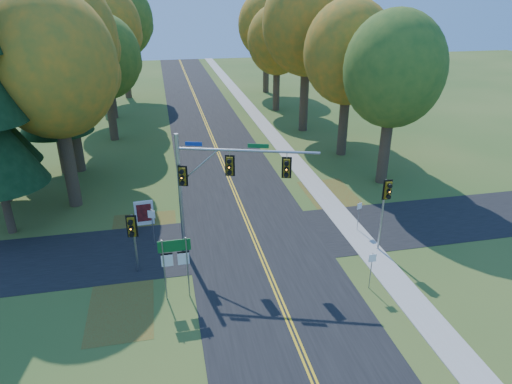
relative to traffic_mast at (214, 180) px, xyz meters
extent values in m
plane|color=#2B501C|center=(2.42, -1.06, -4.47)|extent=(160.00, 160.00, 0.00)
cube|color=black|center=(2.42, -1.06, -4.46)|extent=(8.00, 160.00, 0.02)
cube|color=black|center=(2.42, 0.94, -4.46)|extent=(60.00, 6.00, 0.02)
cube|color=gold|center=(2.32, -1.06, -4.44)|extent=(0.10, 160.00, 0.01)
cube|color=gold|center=(2.52, -1.06, -4.44)|extent=(0.10, 160.00, 0.01)
cube|color=#9E998E|center=(8.62, -1.06, -4.44)|extent=(1.60, 160.00, 0.06)
cube|color=brown|center=(-4.08, 2.94, -4.46)|extent=(4.00, 6.00, 0.00)
cube|color=brown|center=(9.22, 4.94, -4.46)|extent=(3.50, 8.00, 0.00)
cube|color=brown|center=(-5.08, -4.06, -4.46)|extent=(3.00, 5.00, 0.00)
cylinder|color=#38281C|center=(-8.78, 8.24, -1.09)|extent=(0.86, 0.86, 6.75)
ellipsoid|color=orange|center=(-8.78, 8.24, 5.08)|extent=(8.00, 8.00, 9.20)
sphere|color=orange|center=(-7.18, 9.44, 4.28)|extent=(4.80, 4.80, 4.80)
sphere|color=orange|center=(-10.18, 7.44, 5.88)|extent=(4.40, 4.40, 4.40)
cylinder|color=#38281C|center=(13.92, 7.64, -1.43)|extent=(0.83, 0.83, 6.08)
ellipsoid|color=#577022|center=(13.92, 7.64, 4.13)|extent=(7.20, 7.20, 8.28)
sphere|color=#577022|center=(15.36, 8.72, 3.41)|extent=(4.32, 4.32, 4.32)
sphere|color=#577022|center=(12.66, 6.92, 4.85)|extent=(3.96, 3.96, 3.96)
cylinder|color=#38281C|center=(-9.38, 15.14, -0.76)|extent=(0.89, 0.89, 7.42)
ellipsoid|color=orange|center=(-9.38, 15.14, 5.97)|extent=(8.60, 8.60, 9.89)
sphere|color=orange|center=(-7.66, 16.43, 5.11)|extent=(5.16, 5.16, 5.16)
sphere|color=orange|center=(-10.89, 14.28, 6.83)|extent=(4.73, 4.73, 4.73)
cylinder|color=#38281C|center=(13.32, 14.44, -1.32)|extent=(0.84, 0.84, 6.30)
ellipsoid|color=orange|center=(13.32, 14.44, 4.49)|extent=(7.60, 7.60, 8.74)
sphere|color=orange|center=(14.84, 15.58, 3.73)|extent=(4.56, 4.56, 4.56)
sphere|color=orange|center=(11.99, 13.68, 5.25)|extent=(4.18, 4.18, 4.18)
cylinder|color=#38281C|center=(-7.18, 23.34, -1.66)|extent=(0.81, 0.81, 5.62)
ellipsoid|color=#577022|center=(-7.18, 23.34, 3.54)|extent=(6.80, 6.80, 7.82)
sphere|color=#577022|center=(-5.82, 24.36, 2.86)|extent=(4.08, 4.08, 4.08)
sphere|color=#577022|center=(-8.37, 22.66, 4.22)|extent=(3.74, 3.74, 3.74)
cylinder|color=#38281C|center=(12.22, 22.54, -0.64)|extent=(0.90, 0.90, 7.65)
ellipsoid|color=orange|center=(12.22, 22.54, 6.26)|extent=(8.80, 8.80, 10.12)
sphere|color=orange|center=(13.98, 23.86, 5.38)|extent=(5.28, 5.28, 5.28)
sphere|color=orange|center=(10.68, 21.66, 7.14)|extent=(4.84, 4.84, 4.84)
cylinder|color=#38281C|center=(-7.78, 32.04, -0.98)|extent=(0.87, 0.87, 6.98)
ellipsoid|color=orange|center=(-7.78, 32.04, 5.38)|extent=(8.20, 8.20, 9.43)
sphere|color=orange|center=(-6.14, 33.27, 4.56)|extent=(4.92, 4.92, 4.92)
sphere|color=orange|center=(-9.22, 31.22, 6.20)|extent=(4.51, 4.51, 4.51)
cylinder|color=#38281C|center=(11.62, 31.74, -1.54)|extent=(0.82, 0.82, 5.85)
ellipsoid|color=orange|center=(11.62, 31.74, 3.83)|extent=(7.00, 7.00, 8.05)
sphere|color=orange|center=(13.02, 32.79, 3.13)|extent=(4.20, 4.20, 4.20)
sphere|color=orange|center=(10.39, 31.04, 4.53)|extent=(3.85, 3.85, 3.85)
cylinder|color=#38281C|center=(-6.58, 42.94, -0.87)|extent=(0.88, 0.88, 7.20)
ellipsoid|color=#577022|center=(-6.58, 42.94, 5.67)|extent=(8.40, 8.40, 9.66)
sphere|color=#577022|center=(-4.90, 44.20, 4.83)|extent=(5.04, 5.04, 5.04)
sphere|color=#577022|center=(-8.05, 42.10, 6.51)|extent=(4.62, 4.62, 4.62)
cylinder|color=#38281C|center=(12.82, 42.44, -1.21)|extent=(0.85, 0.85, 6.53)
ellipsoid|color=orange|center=(12.82, 42.44, 4.79)|extent=(7.80, 7.80, 8.97)
sphere|color=orange|center=(14.38, 43.61, 4.01)|extent=(4.68, 4.68, 4.68)
sphere|color=orange|center=(11.45, 41.66, 5.57)|extent=(4.29, 4.29, 4.29)
cylinder|color=#38281C|center=(-12.08, 4.94, -2.85)|extent=(0.50, 0.50, 3.24)
cylinder|color=#38281C|center=(-13.58, 9.94, -3.03)|extent=(0.50, 0.50, 2.88)
cylinder|color=#38281C|center=(-10.58, 14.94, -2.76)|extent=(0.50, 0.50, 3.42)
cone|color=black|center=(-10.58, 14.94, 1.68)|extent=(5.60, 5.60, 5.45)
cone|color=black|center=(-10.58, 14.94, 5.57)|extent=(4.57, 4.57, 5.45)
cylinder|color=#9CA0A4|center=(-1.78, 0.62, -0.99)|extent=(0.22, 0.22, 6.95)
cylinder|color=#9CA0A4|center=(-1.78, 0.62, -4.32)|extent=(0.44, 0.44, 0.30)
cylinder|color=#9CA0A4|center=(1.76, -0.52, 1.69)|extent=(7.13, 2.42, 0.14)
cylinder|color=#9CA0A4|center=(-0.74, 0.29, 0.69)|extent=(2.16, 0.78, 2.05)
cylinder|color=#9CA0A4|center=(0.86, -0.23, 1.51)|extent=(0.04, 0.04, 0.36)
cube|color=#72590C|center=(0.86, -0.23, 0.83)|extent=(0.41, 0.39, 0.99)
cube|color=black|center=(0.86, -0.23, 0.83)|extent=(0.50, 0.19, 1.17)
sphere|color=orange|center=(0.79, -0.45, 0.83)|extent=(0.18, 0.18, 0.18)
cylinder|color=black|center=(0.79, -0.45, 1.15)|extent=(0.28, 0.22, 0.24)
cylinder|color=black|center=(0.79, -0.45, 0.83)|extent=(0.28, 0.22, 0.24)
cylinder|color=black|center=(0.79, -0.45, 0.52)|extent=(0.28, 0.22, 0.24)
cylinder|color=#9CA0A4|center=(3.70, -1.15, 1.51)|extent=(0.04, 0.04, 0.36)
cube|color=#72590C|center=(3.70, -1.15, 0.83)|extent=(0.41, 0.39, 0.99)
cube|color=black|center=(3.70, -1.15, 0.83)|extent=(0.50, 0.19, 1.17)
sphere|color=orange|center=(3.63, -1.37, 0.83)|extent=(0.18, 0.18, 0.18)
cylinder|color=black|center=(3.63, -1.37, 1.15)|extent=(0.28, 0.22, 0.24)
cylinder|color=black|center=(3.63, -1.37, 0.83)|extent=(0.28, 0.22, 0.24)
cylinder|color=black|center=(3.63, -1.37, 0.52)|extent=(0.28, 0.22, 0.24)
cube|color=#72590C|center=(-1.59, 0.40, 0.20)|extent=(0.41, 0.39, 0.99)
cube|color=black|center=(-1.59, 0.40, 0.20)|extent=(0.50, 0.19, 1.17)
sphere|color=orange|center=(-1.66, 0.19, 0.20)|extent=(0.18, 0.18, 0.18)
cylinder|color=black|center=(-1.66, 0.19, 0.52)|extent=(0.28, 0.22, 0.24)
cylinder|color=black|center=(-1.66, 0.19, 0.20)|extent=(0.28, 0.22, 0.24)
cylinder|color=black|center=(-1.66, 0.19, -0.12)|extent=(0.28, 0.22, 0.24)
cube|color=navy|center=(-0.93, 0.35, 1.97)|extent=(0.86, 0.31, 0.22)
cube|color=#0C5926|center=(2.28, -0.69, 1.97)|extent=(1.05, 0.37, 0.22)
cylinder|color=#92959A|center=(9.16, -1.69, -2.29)|extent=(0.12, 0.12, 4.36)
cube|color=#72590C|center=(9.16, -1.91, -0.60)|extent=(0.34, 0.30, 0.99)
cube|color=black|center=(9.16, -1.91, -0.60)|extent=(0.52, 0.03, 1.17)
sphere|color=orange|center=(9.16, -2.13, -0.60)|extent=(0.18, 0.18, 0.18)
cylinder|color=black|center=(9.16, -2.13, -0.28)|extent=(0.24, 0.16, 0.24)
cylinder|color=black|center=(9.16, -2.13, -0.60)|extent=(0.24, 0.16, 0.24)
cylinder|color=black|center=(9.16, -2.13, -0.92)|extent=(0.24, 0.16, 0.24)
cylinder|color=gray|center=(-4.35, -1.06, -2.79)|extent=(0.13, 0.13, 3.35)
cube|color=#72590C|center=(-4.38, -1.29, -1.64)|extent=(0.40, 0.36, 1.05)
cube|color=black|center=(-4.38, -1.29, -1.64)|extent=(0.54, 0.10, 1.24)
sphere|color=orange|center=(-4.41, -1.52, -1.64)|extent=(0.19, 0.19, 0.19)
cylinder|color=black|center=(-4.41, -1.52, -1.31)|extent=(0.27, 0.20, 0.25)
cylinder|color=black|center=(-4.41, -1.52, -1.64)|extent=(0.27, 0.20, 0.25)
cylinder|color=black|center=(-4.41, -1.52, -1.98)|extent=(0.27, 0.20, 0.25)
cylinder|color=gray|center=(-2.93, -3.81, -2.83)|extent=(0.07, 0.07, 3.27)
cylinder|color=gray|center=(-1.84, -3.80, -2.83)|extent=(0.07, 0.07, 3.27)
cube|color=#0C541F|center=(-2.38, -3.78, -1.58)|extent=(1.53, 0.06, 0.60)
cube|color=silver|center=(-2.38, -3.78, -1.58)|extent=(1.31, 0.02, 0.09)
cube|color=silver|center=(-2.76, -3.78, -2.34)|extent=(0.55, 0.05, 0.60)
cube|color=black|center=(-2.76, -3.78, -1.98)|extent=(0.55, 0.01, 0.11)
cube|color=silver|center=(-2.00, -3.77, -2.34)|extent=(0.55, 0.05, 0.60)
cube|color=black|center=(-2.00, -3.77, -1.98)|extent=(0.55, 0.01, 0.11)
cube|color=silver|center=(-4.03, 4.26, -3.65)|extent=(1.19, 0.25, 1.63)
cube|color=maroon|center=(-4.02, 4.17, -3.61)|extent=(0.91, 0.08, 1.18)
cube|color=silver|center=(-4.48, 4.23, -4.33)|extent=(0.08, 0.08, 0.27)
cube|color=silver|center=(-3.58, 4.29, -4.33)|extent=(0.08, 0.08, 0.27)
cylinder|color=gray|center=(8.92, 0.71, -3.50)|extent=(0.04, 0.04, 1.94)
cube|color=silver|center=(8.93, 0.69, -2.79)|extent=(0.36, 0.16, 0.40)
cylinder|color=gray|center=(7.06, -5.06, -3.44)|extent=(0.05, 0.05, 2.05)
cube|color=white|center=(7.06, -5.08, -2.70)|extent=(0.39, 0.03, 0.42)
cylinder|color=gray|center=(-3.48, 1.66, -3.34)|extent=(0.05, 0.05, 2.27)
cube|color=silver|center=(-3.49, 1.64, -2.51)|extent=(0.42, 0.17, 0.46)
camera|label=1|loc=(-2.48, -22.46, 9.33)|focal=32.00mm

